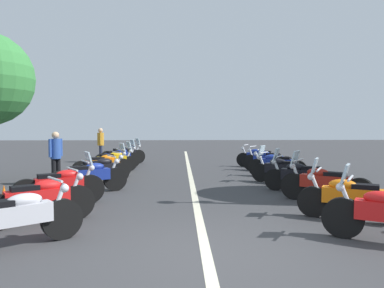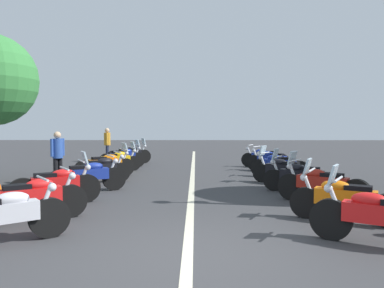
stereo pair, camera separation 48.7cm
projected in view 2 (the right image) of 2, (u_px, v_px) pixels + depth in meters
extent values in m
plane|color=#38383A|center=(188.00, 255.00, 5.22)|extent=(80.00, 80.00, 0.00)
cube|color=beige|center=(192.00, 180.00, 12.27)|extent=(27.04, 0.16, 0.01)
cylinder|color=black|center=(50.00, 218.00, 6.04)|extent=(0.51, 0.61, 0.66)
ellipsoid|color=silver|center=(12.00, 199.00, 5.68)|extent=(0.52, 0.57, 0.22)
cylinder|color=silver|center=(45.00, 200.00, 5.99)|extent=(0.23, 0.27, 0.58)
cylinder|color=silver|center=(42.00, 178.00, 5.95)|extent=(0.52, 0.41, 0.04)
sphere|color=silver|center=(52.00, 187.00, 6.04)|extent=(0.14, 0.14, 0.14)
cylinder|color=black|center=(70.00, 201.00, 7.36)|extent=(0.49, 0.63, 0.67)
cube|color=red|center=(30.00, 196.00, 6.94)|extent=(0.87, 1.10, 0.30)
ellipsoid|color=red|center=(40.00, 185.00, 7.03)|extent=(0.51, 0.58, 0.22)
cube|color=black|center=(17.00, 188.00, 6.81)|extent=(0.48, 0.54, 0.12)
cylinder|color=silver|center=(67.00, 186.00, 7.31)|extent=(0.22, 0.28, 0.58)
cylinder|color=silver|center=(64.00, 169.00, 7.27)|extent=(0.54, 0.38, 0.04)
sphere|color=silver|center=(72.00, 176.00, 7.36)|extent=(0.14, 0.14, 0.14)
cylinder|color=silver|center=(3.00, 212.00, 6.86)|extent=(0.37, 0.50, 0.08)
cylinder|color=black|center=(86.00, 188.00, 8.80)|extent=(0.45, 0.66, 0.68)
cylinder|color=black|center=(23.00, 193.00, 8.15)|extent=(0.45, 0.66, 0.68)
cube|color=red|center=(56.00, 183.00, 8.47)|extent=(0.75, 1.05, 0.30)
ellipsoid|color=red|center=(63.00, 174.00, 8.54)|extent=(0.48, 0.58, 0.22)
cube|color=black|center=(45.00, 176.00, 8.35)|extent=(0.46, 0.55, 0.12)
cylinder|color=silver|center=(83.00, 176.00, 8.76)|extent=(0.20, 0.29, 0.58)
cylinder|color=silver|center=(81.00, 161.00, 8.72)|extent=(0.56, 0.34, 0.04)
sphere|color=silver|center=(88.00, 167.00, 8.80)|extent=(0.14, 0.14, 0.14)
cylinder|color=silver|center=(36.00, 195.00, 8.44)|extent=(0.34, 0.52, 0.08)
cube|color=silver|center=(85.00, 158.00, 8.76)|extent=(0.37, 0.28, 0.32)
cylinder|color=black|center=(114.00, 179.00, 10.44)|extent=(0.44, 0.64, 0.66)
cylinder|color=black|center=(59.00, 183.00, 9.71)|extent=(0.44, 0.64, 0.66)
cube|color=navy|center=(87.00, 174.00, 10.07)|extent=(0.80, 1.13, 0.30)
ellipsoid|color=navy|center=(94.00, 166.00, 10.14)|extent=(0.48, 0.58, 0.22)
cube|color=black|center=(79.00, 168.00, 9.95)|extent=(0.46, 0.55, 0.12)
cylinder|color=silver|center=(112.00, 168.00, 10.39)|extent=(0.20, 0.29, 0.58)
cylinder|color=silver|center=(110.00, 156.00, 10.35)|extent=(0.56, 0.34, 0.04)
sphere|color=silver|center=(116.00, 161.00, 10.43)|extent=(0.14, 0.14, 0.14)
cylinder|color=silver|center=(69.00, 184.00, 10.02)|extent=(0.34, 0.52, 0.08)
cylinder|color=black|center=(121.00, 172.00, 11.97)|extent=(0.46, 0.61, 0.63)
cylinder|color=black|center=(77.00, 175.00, 11.24)|extent=(0.46, 0.61, 0.63)
cube|color=black|center=(100.00, 168.00, 11.59)|extent=(0.80, 1.04, 0.30)
ellipsoid|color=black|center=(105.00, 161.00, 11.68)|extent=(0.50, 0.58, 0.22)
cube|color=black|center=(93.00, 163.00, 11.47)|extent=(0.48, 0.54, 0.12)
cylinder|color=silver|center=(119.00, 163.00, 11.92)|extent=(0.21, 0.28, 0.58)
cylinder|color=silver|center=(117.00, 152.00, 11.88)|extent=(0.54, 0.37, 0.04)
sphere|color=silver|center=(122.00, 157.00, 11.97)|extent=(0.14, 0.14, 0.14)
cylinder|color=silver|center=(85.00, 177.00, 11.54)|extent=(0.36, 0.51, 0.08)
cylinder|color=black|center=(125.00, 167.00, 13.35)|extent=(0.47, 0.62, 0.65)
cylinder|color=black|center=(84.00, 170.00, 12.52)|extent=(0.47, 0.62, 0.65)
cube|color=orange|center=(105.00, 163.00, 12.93)|extent=(0.87, 1.12, 0.30)
ellipsoid|color=orange|center=(110.00, 158.00, 13.02)|extent=(0.50, 0.58, 0.22)
cube|color=black|center=(99.00, 159.00, 12.80)|extent=(0.48, 0.54, 0.12)
cylinder|color=silver|center=(124.00, 159.00, 13.30)|extent=(0.22, 0.28, 0.58)
cylinder|color=silver|center=(123.00, 149.00, 13.26)|extent=(0.54, 0.37, 0.04)
sphere|color=silver|center=(127.00, 153.00, 13.35)|extent=(0.14, 0.14, 0.14)
cylinder|color=silver|center=(91.00, 172.00, 12.85)|extent=(0.37, 0.50, 0.08)
cube|color=silver|center=(125.00, 147.00, 13.30)|extent=(0.37, 0.30, 0.32)
cylinder|color=black|center=(133.00, 163.00, 14.97)|extent=(0.42, 0.59, 0.60)
cylinder|color=black|center=(98.00, 165.00, 14.24)|extent=(0.42, 0.59, 0.60)
cube|color=#EAB214|center=(116.00, 160.00, 14.59)|extent=(0.80, 1.11, 0.30)
ellipsoid|color=#EAB214|center=(120.00, 154.00, 14.67)|extent=(0.49, 0.58, 0.22)
cube|color=black|center=(110.00, 155.00, 14.48)|extent=(0.47, 0.55, 0.12)
cylinder|color=silver|center=(132.00, 156.00, 14.92)|extent=(0.21, 0.29, 0.58)
cylinder|color=silver|center=(131.00, 147.00, 14.88)|extent=(0.56, 0.35, 0.04)
sphere|color=silver|center=(134.00, 151.00, 14.96)|extent=(0.14, 0.14, 0.14)
cylinder|color=silver|center=(104.00, 166.00, 14.55)|extent=(0.35, 0.52, 0.08)
cube|color=silver|center=(133.00, 145.00, 14.92)|extent=(0.37, 0.29, 0.32)
cylinder|color=black|center=(138.00, 159.00, 16.33)|extent=(0.46, 0.63, 0.65)
cylinder|color=black|center=(107.00, 161.00, 15.60)|extent=(0.46, 0.63, 0.65)
cube|color=navy|center=(123.00, 156.00, 15.96)|extent=(0.80, 1.08, 0.30)
ellipsoid|color=navy|center=(127.00, 151.00, 16.04)|extent=(0.49, 0.58, 0.22)
cube|color=black|center=(118.00, 152.00, 15.84)|extent=(0.47, 0.55, 0.12)
cylinder|color=silver|center=(137.00, 153.00, 16.29)|extent=(0.21, 0.28, 0.58)
cylinder|color=silver|center=(136.00, 145.00, 16.25)|extent=(0.55, 0.36, 0.04)
sphere|color=silver|center=(139.00, 148.00, 16.33)|extent=(0.14, 0.14, 0.14)
cylinder|color=silver|center=(112.00, 163.00, 15.91)|extent=(0.35, 0.51, 0.08)
cube|color=silver|center=(137.00, 143.00, 16.28)|extent=(0.37, 0.29, 0.32)
cylinder|color=black|center=(144.00, 156.00, 17.84)|extent=(0.46, 0.64, 0.66)
cylinder|color=black|center=(113.00, 158.00, 17.08)|extent=(0.46, 0.64, 0.66)
cube|color=black|center=(129.00, 153.00, 17.45)|extent=(0.83, 1.16, 0.30)
ellipsoid|color=black|center=(132.00, 149.00, 17.53)|extent=(0.49, 0.58, 0.22)
cube|color=black|center=(124.00, 150.00, 17.33)|extent=(0.47, 0.55, 0.12)
cylinder|color=silver|center=(143.00, 150.00, 17.80)|extent=(0.21, 0.29, 0.58)
cylinder|color=silver|center=(142.00, 143.00, 17.76)|extent=(0.56, 0.35, 0.04)
sphere|color=silver|center=(145.00, 146.00, 17.84)|extent=(0.14, 0.14, 0.14)
cylinder|color=silver|center=(118.00, 159.00, 17.39)|extent=(0.35, 0.52, 0.08)
cube|color=silver|center=(144.00, 141.00, 17.79)|extent=(0.37, 0.29, 0.32)
cylinder|color=black|center=(331.00, 219.00, 5.92)|extent=(0.46, 0.64, 0.67)
cube|color=red|center=(382.00, 214.00, 5.53)|extent=(0.81, 1.10, 0.30)
ellipsoid|color=red|center=(369.00, 200.00, 5.62)|extent=(0.49, 0.58, 0.22)
cylinder|color=silver|center=(335.00, 201.00, 5.88)|extent=(0.21, 0.28, 0.58)
cylinder|color=silver|center=(338.00, 179.00, 5.84)|extent=(0.55, 0.35, 0.04)
sphere|color=silver|center=(328.00, 188.00, 5.92)|extent=(0.14, 0.14, 0.14)
cube|color=silver|center=(333.00, 174.00, 5.87)|extent=(0.37, 0.29, 0.32)
cylinder|color=black|center=(306.00, 203.00, 7.30)|extent=(0.41, 0.61, 0.62)
cube|color=orange|center=(345.00, 197.00, 6.95)|extent=(0.76, 1.11, 0.30)
ellipsoid|color=orange|center=(335.00, 186.00, 7.03)|extent=(0.47, 0.58, 0.22)
cube|color=black|center=(358.00, 189.00, 6.84)|extent=(0.45, 0.55, 0.12)
cylinder|color=silver|center=(309.00, 188.00, 7.26)|extent=(0.20, 0.29, 0.58)
cylinder|color=silver|center=(312.00, 170.00, 7.22)|extent=(0.57, 0.32, 0.04)
sphere|color=silver|center=(304.00, 178.00, 7.30)|extent=(0.14, 0.14, 0.14)
cylinder|color=silver|center=(370.00, 216.00, 6.60)|extent=(0.33, 0.52, 0.08)
cube|color=silver|center=(308.00, 166.00, 7.26)|extent=(0.38, 0.27, 0.32)
cylinder|color=black|center=(291.00, 187.00, 9.05)|extent=(0.51, 0.61, 0.66)
cylinder|color=black|center=(357.00, 194.00, 8.12)|extent=(0.51, 0.61, 0.66)
cube|color=maroon|center=(322.00, 183.00, 8.58)|extent=(0.92, 1.09, 0.30)
ellipsoid|color=maroon|center=(315.00, 173.00, 8.68)|extent=(0.52, 0.57, 0.22)
cube|color=black|center=(332.00, 176.00, 8.43)|extent=(0.50, 0.54, 0.12)
cylinder|color=silver|center=(294.00, 175.00, 9.00)|extent=(0.23, 0.27, 0.58)
cylinder|color=silver|center=(295.00, 160.00, 8.95)|extent=(0.52, 0.41, 0.04)
sphere|color=silver|center=(290.00, 167.00, 9.05)|extent=(0.14, 0.14, 0.14)
cylinder|color=silver|center=(340.00, 198.00, 8.17)|extent=(0.40, 0.49, 0.08)
cube|color=silver|center=(292.00, 157.00, 9.00)|extent=(0.36, 0.31, 0.32)
cylinder|color=black|center=(274.00, 180.00, 10.33)|extent=(0.42, 0.61, 0.62)
cylinder|color=black|center=(331.00, 184.00, 9.60)|extent=(0.42, 0.61, 0.62)
cube|color=black|center=(302.00, 175.00, 9.96)|extent=(0.79, 1.14, 0.30)
ellipsoid|color=black|center=(295.00, 168.00, 10.03)|extent=(0.48, 0.58, 0.22)
cube|color=black|center=(310.00, 169.00, 9.84)|extent=(0.46, 0.55, 0.12)
cylinder|color=silver|center=(277.00, 170.00, 10.29)|extent=(0.20, 0.29, 0.58)
cylinder|color=silver|center=(278.00, 157.00, 10.25)|extent=(0.56, 0.33, 0.04)
sphere|color=silver|center=(273.00, 162.00, 10.33)|extent=(0.14, 0.14, 0.14)
cylinder|color=silver|center=(317.00, 188.00, 9.59)|extent=(0.33, 0.52, 0.08)
cube|color=silver|center=(275.00, 154.00, 10.28)|extent=(0.37, 0.28, 0.32)
cylinder|color=black|center=(262.00, 173.00, 11.90)|extent=(0.47, 0.57, 0.60)
cylinder|color=black|center=(308.00, 177.00, 11.01)|extent=(0.47, 0.57, 0.60)
cube|color=black|center=(284.00, 169.00, 11.45)|extent=(0.90, 1.10, 0.30)
ellipsoid|color=black|center=(279.00, 162.00, 11.54)|extent=(0.51, 0.57, 0.22)
cube|color=black|center=(291.00, 164.00, 11.31)|extent=(0.49, 0.54, 0.12)
cylinder|color=silver|center=(264.00, 164.00, 11.85)|extent=(0.23, 0.28, 0.58)
cylinder|color=silver|center=(265.00, 153.00, 11.81)|extent=(0.53, 0.39, 0.04)
sphere|color=silver|center=(261.00, 157.00, 11.91)|extent=(0.14, 0.14, 0.14)
cylinder|color=silver|center=(296.00, 180.00, 11.05)|extent=(0.39, 0.49, 0.08)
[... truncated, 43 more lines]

